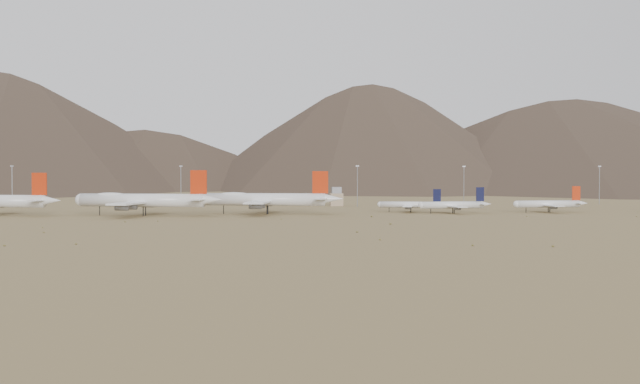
{
  "coord_description": "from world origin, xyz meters",
  "views": [
    {
      "loc": [
        -26.46,
        -385.22,
        22.82
      ],
      "look_at": [
        11.34,
        30.0,
        11.36
      ],
      "focal_mm": 45.0,
      "sensor_mm": 36.0,
      "label": 1
    }
  ],
  "objects": [
    {
      "name": "narrowbody_b",
      "position": [
        81.96,
        27.32,
        4.44
      ],
      "size": [
        41.23,
        30.03,
        13.68
      ],
      "rotation": [
        0.0,
        0.0,
        0.16
      ],
      "color": "white",
      "rests_on": "ground"
    },
    {
      "name": "narrowbody_c",
      "position": [
        135.48,
        31.56,
        4.57
      ],
      "size": [
        42.7,
        30.76,
        14.09
      ],
      "rotation": [
        0.0,
        0.0,
        0.08
      ],
      "color": "white",
      "rests_on": "ground"
    },
    {
      "name": "ground",
      "position": [
        0.0,
        0.0,
        0.0
      ],
      "size": [
        3000.0,
        3000.0,
        0.0
      ],
      "primitive_type": "plane",
      "color": "#977F4E",
      "rests_on": "ground"
    },
    {
      "name": "narrowbody_a",
      "position": [
        61.84,
        40.11,
        4.08
      ],
      "size": [
        37.37,
        27.57,
        12.58
      ],
      "rotation": [
        0.0,
        0.0,
        -0.25
      ],
      "color": "white",
      "rests_on": "ground"
    },
    {
      "name": "mast_far_west",
      "position": [
        -171.31,
        124.93,
        14.2
      ],
      "size": [
        2.0,
        0.6,
        25.7
      ],
      "color": "gray",
      "rests_on": "ground"
    },
    {
      "name": "control_tower",
      "position": [
        30.0,
        120.0,
        5.32
      ],
      "size": [
        8.0,
        8.0,
        12.0
      ],
      "color": "tan",
      "rests_on": "ground"
    },
    {
      "name": "mast_east",
      "position": [
        120.5,
        148.4,
        14.2
      ],
      "size": [
        2.0,
        0.6,
        25.7
      ],
      "color": "gray",
      "rests_on": "ground"
    },
    {
      "name": "mast_centre",
      "position": [
        41.25,
        104.23,
        14.2
      ],
      "size": [
        2.0,
        0.6,
        25.7
      ],
      "color": "gray",
      "rests_on": "ground"
    },
    {
      "name": "mast_far_east",
      "position": [
        207.82,
        129.92,
        14.2
      ],
      "size": [
        2.0,
        0.6,
        25.7
      ],
      "color": "gray",
      "rests_on": "ground"
    },
    {
      "name": "widebody_east",
      "position": [
        -16.95,
        29.46,
        7.67
      ],
      "size": [
        74.24,
        58.06,
        22.25
      ],
      "rotation": [
        0.0,
        0.0,
        -0.18
      ],
      "color": "white",
      "rests_on": "ground"
    },
    {
      "name": "widebody_centre",
      "position": [
        -78.43,
        19.61,
        7.84
      ],
      "size": [
        75.08,
        59.16,
        22.73
      ],
      "rotation": [
        0.0,
        0.0,
        -0.24
      ],
      "color": "white",
      "rests_on": "ground"
    },
    {
      "name": "mast_west",
      "position": [
        -69.07,
        136.85,
        14.2
      ],
      "size": [
        2.0,
        0.6,
        25.7
      ],
      "color": "gray",
      "rests_on": "ground"
    },
    {
      "name": "desert_scrub",
      "position": [
        -58.31,
        -89.44,
        0.29
      ],
      "size": [
        403.32,
        178.41,
        0.84
      ],
      "color": "olive",
      "rests_on": "ground"
    },
    {
      "name": "mountain_ridge",
      "position": [
        0.0,
        900.0,
        150.0
      ],
      "size": [
        4400.0,
        1000.0,
        300.0
      ],
      "color": "brown",
      "rests_on": "ground"
    }
  ]
}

